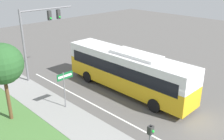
{
  "coord_description": "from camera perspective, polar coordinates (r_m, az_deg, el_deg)",
  "views": [
    {
      "loc": [
        -14.73,
        -7.05,
        9.66
      ],
      "look_at": [
        -0.73,
        6.93,
        1.88
      ],
      "focal_mm": 40.0,
      "sensor_mm": 36.0,
      "label": 1
    }
  ],
  "objects": [
    {
      "name": "ground_plane",
      "position": [
        18.97,
        16.87,
        -10.18
      ],
      "size": [
        80.0,
        80.0,
        0.0
      ],
      "primitive_type": "plane",
      "color": "#565451"
    },
    {
      "name": "lane_divider_near",
      "position": [
        16.34,
        10.51,
        -15.19
      ],
      "size": [
        0.14,
        30.0,
        0.01
      ],
      "color": "silver",
      "rests_on": "ground_plane"
    },
    {
      "name": "bus",
      "position": [
        21.1,
        3.45,
        0.18
      ],
      "size": [
        2.68,
        12.3,
        3.65
      ],
      "color": "gold",
      "rests_on": "ground_plane"
    },
    {
      "name": "signal_gantry",
      "position": [
        24.2,
        -16.49,
        8.91
      ],
      "size": [
        5.5,
        0.41,
        6.74
      ],
      "color": "slate",
      "rests_on": "ground_plane"
    },
    {
      "name": "pedestrian_signal",
      "position": [
        13.16,
        8.68,
        -15.49
      ],
      "size": [
        0.28,
        0.34,
        2.6
      ],
      "color": "slate",
      "rests_on": "ground_plane"
    },
    {
      "name": "street_sign",
      "position": [
        18.65,
        -10.75,
        -2.89
      ],
      "size": [
        1.37,
        0.08,
        2.92
      ],
      "color": "slate",
      "rests_on": "ground_plane"
    },
    {
      "name": "roadside_tree",
      "position": [
        17.48,
        -23.79,
        1.23
      ],
      "size": [
        2.71,
        2.71,
        5.43
      ],
      "color": "brown",
      "rests_on": "grass_verge"
    }
  ]
}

